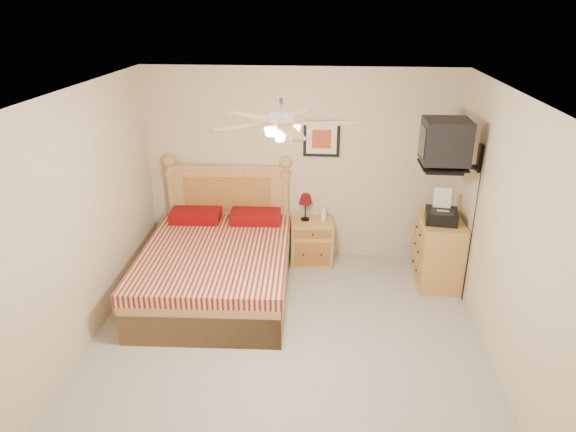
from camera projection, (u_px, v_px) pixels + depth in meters
floor at (284, 356)px, 5.04m from camera, size 4.50×4.50×0.00m
ceiling at (284, 99)px, 4.07m from camera, size 4.00×4.50×0.04m
wall_back at (300, 166)px, 6.62m from camera, size 4.00×0.04×2.50m
wall_left at (68, 233)px, 4.71m from camera, size 0.04×4.50×2.50m
wall_right at (516, 250)px, 4.40m from camera, size 0.04×4.50×2.50m
bed at (215, 240)px, 5.87m from camera, size 1.73×2.22×1.39m
nightstand at (312, 241)px, 6.76m from camera, size 0.57×0.45×0.58m
table_lamp at (305, 207)px, 6.62m from camera, size 0.25×0.25×0.36m
lotion_bottle at (324, 213)px, 6.61m from camera, size 0.10×0.10×0.21m
framed_picture at (322, 139)px, 6.44m from camera, size 0.46×0.04×0.46m
dresser at (438, 252)px, 6.21m from camera, size 0.49×0.71×0.83m
fax_machine at (442, 207)px, 5.94m from camera, size 0.40×0.42×0.38m
magazine_lower at (438, 211)px, 6.28m from camera, size 0.19×0.25×0.02m
magazine_upper at (441, 210)px, 6.26m from camera, size 0.27×0.29×0.02m
wall_tv at (460, 145)px, 5.44m from camera, size 0.56×0.46×0.58m
ceiling_fan at (281, 122)px, 3.94m from camera, size 1.14×1.14×0.28m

